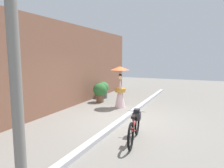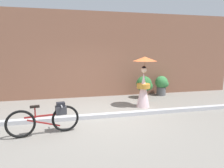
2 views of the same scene
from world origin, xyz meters
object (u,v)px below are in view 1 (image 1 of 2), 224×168
(potted_plant_by_door, at_px, (104,89))
(utility_pole, at_px, (14,47))
(bicycle_near_officer, at_px, (135,126))
(person_with_parasol, at_px, (120,86))
(potted_plant_small, at_px, (100,91))

(potted_plant_by_door, bearing_deg, utility_pole, -162.64)
(bicycle_near_officer, bearing_deg, person_with_parasol, 28.55)
(potted_plant_by_door, relative_size, potted_plant_small, 0.93)
(bicycle_near_officer, relative_size, potted_plant_small, 1.78)
(person_with_parasol, bearing_deg, bicycle_near_officer, -151.45)
(potted_plant_by_door, distance_m, utility_pole, 8.27)
(bicycle_near_officer, xyz_separation_m, potted_plant_small, (3.82, 3.08, 0.15))
(bicycle_near_officer, height_order, utility_pole, utility_pole)
(bicycle_near_officer, distance_m, utility_pole, 3.63)
(potted_plant_by_door, bearing_deg, person_with_parasol, -133.88)
(bicycle_near_officer, bearing_deg, potted_plant_small, 38.82)
(bicycle_near_officer, relative_size, person_with_parasol, 0.93)
(bicycle_near_officer, distance_m, potted_plant_small, 4.91)
(person_with_parasol, relative_size, potted_plant_small, 1.91)
(bicycle_near_officer, relative_size, utility_pole, 0.36)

